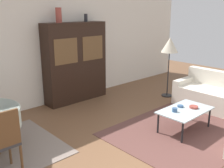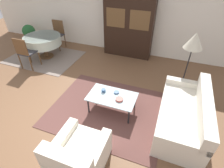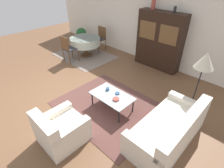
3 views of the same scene
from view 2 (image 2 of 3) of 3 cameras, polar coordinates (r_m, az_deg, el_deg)
ground_plane at (r=4.30m, az=-19.28°, el=-8.64°), size 14.00×14.00×0.00m
wall_back at (r=6.41m, az=-1.23°, el=22.70°), size 10.00×0.06×2.70m
area_rug at (r=4.13m, az=-1.39°, el=-8.11°), size 2.58×2.10×0.01m
dining_rug at (r=6.62m, az=-21.08°, el=8.18°), size 2.34×1.74×0.01m
couch at (r=3.86m, az=22.47°, el=-9.51°), size 0.88×1.86×0.82m
armchair at (r=3.10m, az=-10.99°, el=-22.09°), size 0.81×0.88×0.79m
coffee_table at (r=3.85m, az=0.00°, el=-4.40°), size 1.06×0.63×0.41m
display_cabinet at (r=6.05m, az=5.43°, el=17.81°), size 1.61×0.42×1.92m
dining_table at (r=6.41m, az=-21.66°, el=13.05°), size 1.19×1.19×0.74m
dining_chair_near at (r=5.89m, az=-26.48°, el=9.53°), size 0.44×0.44×0.99m
dining_chair_far at (r=6.99m, az=-17.44°, el=15.71°), size 0.44×0.44×0.99m
floor_lamp at (r=4.47m, az=25.23°, el=12.18°), size 0.43×0.43×1.54m
cup at (r=3.93m, az=-2.78°, el=-2.14°), size 0.09×0.09×0.07m
bowl at (r=3.73m, az=2.40°, el=-5.02°), size 0.16×0.16×0.04m
bowl_small at (r=3.91m, az=1.45°, el=-2.73°), size 0.11×0.11×0.03m
potted_plant at (r=7.99m, az=-25.44°, el=14.97°), size 0.49×0.49×0.69m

